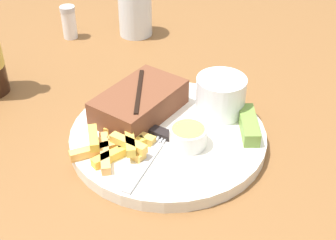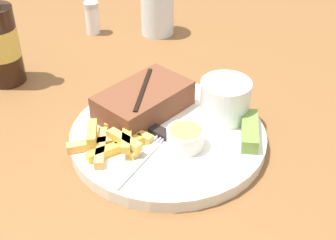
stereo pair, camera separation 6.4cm
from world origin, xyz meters
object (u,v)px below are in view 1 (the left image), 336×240
Objects in this scene: steak_portion at (140,102)px; drinking_glass at (135,13)px; knife_utensil at (145,128)px; pickle_spear at (248,125)px; dipping_sauce_cup at (190,135)px; salt_shaker at (69,22)px; dinner_plate at (168,137)px; coleslaw_cup at (221,94)px; fork_utensil at (147,161)px.

drinking_glass reaches higher than steak_portion.
drinking_glass is at bearing -52.92° from knife_utensil.
steak_portion reaches higher than pickle_spear.
pickle_spear is 0.14m from knife_utensil.
dipping_sauce_cup is 0.77× the size of salt_shaker.
dinner_plate is 1.68× the size of knife_utensil.
coleslaw_cup reaches higher than salt_shaker.
salt_shaker is at bearing 45.01° from fork_utensil.
salt_shaker is (0.11, 0.35, 0.01)m from knife_utensil.
fork_utensil is 0.77× the size of knife_utensil.
steak_portion is 0.04m from knife_utensil.
steak_portion is 0.31m from drinking_glass.
knife_utensil is (-0.02, -0.04, -0.02)m from steak_portion.
fork_utensil is at bearing -126.37° from steak_portion.
steak_portion is at bearing 29.19° from fork_utensil.
salt_shaker is at bearing 89.41° from pickle_spear.
knife_utensil is (0.05, 0.06, 0.00)m from fork_utensil.
salt_shaker reaches higher than fork_utensil.
knife_utensil is at bearing -120.79° from steak_portion.
steak_portion is at bearing 90.78° from dipping_sauce_cup.
drinking_glass is at bearing 71.79° from coleslaw_cup.
coleslaw_cup reaches higher than dipping_sauce_cup.
dinner_plate is 0.39m from salt_shaker.
drinking_glass reaches higher than salt_shaker.
drinking_glass is (0.26, 0.33, 0.03)m from fork_utensil.
dipping_sauce_cup is at bearing -176.28° from knife_utensil.
dinner_plate is 0.11m from pickle_spear.
dipping_sauce_cup is at bearing 156.14° from pickle_spear.
fork_utensil reaches higher than dinner_plate.
dipping_sauce_cup is 0.70× the size of pickle_spear.
coleslaw_cup reaches higher than dinner_plate.
coleslaw_cup is 1.00× the size of pickle_spear.
coleslaw_cup is 0.34m from drinking_glass.
knife_utensil is at bearing 127.28° from dinner_plate.
coleslaw_cup reaches higher than fork_utensil.
salt_shaker reaches higher than pickle_spear.
dipping_sauce_cup is (-0.09, -0.02, -0.02)m from coleslaw_cup.
coleslaw_cup is at bearing -41.14° from steak_portion.
fork_utensil is (-0.15, 0.05, -0.01)m from pickle_spear.
steak_portion reaches higher than knife_utensil.
fork_utensil is at bearing -110.55° from salt_shaker.
coleslaw_cup reaches higher than pickle_spear.
coleslaw_cup is (0.09, -0.02, 0.04)m from dinner_plate.
salt_shaker is at bearing 74.76° from steak_portion.
dinner_plate is at bearing 0.00° from fork_utensil.
pickle_spear is 0.44× the size of knife_utensil.
dipping_sauce_cup is at bearing -165.27° from coleslaw_cup.
salt_shaker is (0.09, 0.38, 0.02)m from dinner_plate.
dinner_plate is 1.83× the size of steak_portion.
dinner_plate is at bearing 169.66° from coleslaw_cup.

